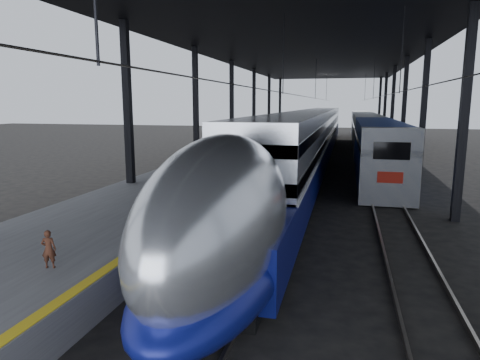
% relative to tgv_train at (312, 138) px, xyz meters
% --- Properties ---
extents(ground, '(160.00, 160.00, 0.00)m').
position_rel_tgv_train_xyz_m(ground, '(-2.00, -22.57, -2.08)').
color(ground, black).
rests_on(ground, ground).
extents(platform, '(6.00, 80.00, 1.00)m').
position_rel_tgv_train_xyz_m(platform, '(-5.50, -2.57, -1.58)').
color(platform, '#4C4C4F').
rests_on(platform, ground).
extents(yellow_strip, '(0.30, 80.00, 0.01)m').
position_rel_tgv_train_xyz_m(yellow_strip, '(-2.70, -2.57, -1.07)').
color(yellow_strip, gold).
rests_on(yellow_strip, platform).
extents(rails, '(6.52, 80.00, 0.16)m').
position_rel_tgv_train_xyz_m(rails, '(2.50, -2.57, -2.00)').
color(rails, slate).
rests_on(rails, ground).
extents(canopy, '(18.00, 75.00, 9.47)m').
position_rel_tgv_train_xyz_m(canopy, '(-0.10, -2.57, 7.04)').
color(canopy, black).
rests_on(canopy, ground).
extents(tgv_train, '(3.10, 65.20, 4.44)m').
position_rel_tgv_train_xyz_m(tgv_train, '(0.00, 0.00, 0.00)').
color(tgv_train, silver).
rests_on(tgv_train, ground).
extents(second_train, '(2.81, 56.05, 3.87)m').
position_rel_tgv_train_xyz_m(second_train, '(5.00, 11.40, -0.12)').
color(second_train, navy).
rests_on(second_train, ground).
extents(child, '(0.41, 0.33, 0.97)m').
position_rel_tgv_train_xyz_m(child, '(-4.11, -28.62, -0.59)').
color(child, '#482518').
rests_on(child, platform).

